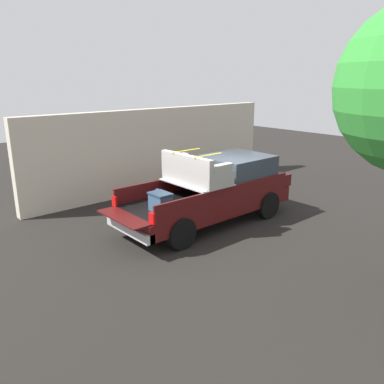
{
  "coord_description": "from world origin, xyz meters",
  "views": [
    {
      "loc": [
        -7.58,
        -8.08,
        4.27
      ],
      "look_at": [
        -0.6,
        0.0,
        1.1
      ],
      "focal_mm": 36.38,
      "sensor_mm": 36.0,
      "label": 1
    }
  ],
  "objects": [
    {
      "name": "pickup_truck",
      "position": [
        0.38,
        -0.0,
        0.99
      ],
      "size": [
        6.05,
        2.07,
        2.23
      ],
      "color": "#470F0F",
      "rests_on": "ground_plane"
    },
    {
      "name": "ground_plane",
      "position": [
        0.0,
        0.0,
        0.0
      ],
      "size": [
        40.0,
        40.0,
        0.0
      ],
      "primitive_type": "plane",
      "color": "black"
    },
    {
      "name": "trash_can",
      "position": [
        3.85,
        3.26,
        0.5
      ],
      "size": [
        0.6,
        0.6,
        0.98
      ],
      "color": "#3F4C66",
      "rests_on": "ground_plane"
    },
    {
      "name": "building_facade",
      "position": [
        1.21,
        4.13,
        1.56
      ],
      "size": [
        10.86,
        0.36,
        3.13
      ],
      "primitive_type": "cube",
      "color": "beige",
      "rests_on": "ground_plane"
    }
  ]
}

